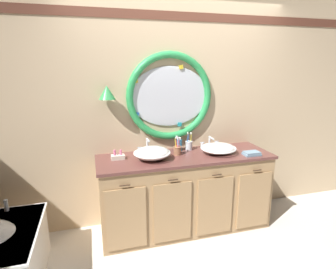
% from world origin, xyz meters
% --- Properties ---
extents(ground_plane, '(14.00, 14.00, 0.00)m').
position_xyz_m(ground_plane, '(0.00, 0.00, 0.00)').
color(ground_plane, silver).
extents(back_wall_assembly, '(6.40, 0.26, 2.60)m').
position_xyz_m(back_wall_assembly, '(-0.01, 0.59, 1.31)').
color(back_wall_assembly, '#D6B78E').
rests_on(back_wall_assembly, ground_plane).
extents(vanity_counter, '(1.90, 0.62, 0.87)m').
position_xyz_m(vanity_counter, '(-0.01, 0.26, 0.43)').
color(vanity_counter, tan).
rests_on(vanity_counter, ground_plane).
extents(sink_basin_left, '(0.39, 0.39, 0.14)m').
position_xyz_m(sink_basin_left, '(-0.38, 0.23, 0.93)').
color(sink_basin_left, white).
rests_on(sink_basin_left, vanity_counter).
extents(sink_basin_right, '(0.40, 0.40, 0.11)m').
position_xyz_m(sink_basin_right, '(0.37, 0.23, 0.92)').
color(sink_basin_right, white).
rests_on(sink_basin_right, vanity_counter).
extents(faucet_set_left, '(0.23, 0.12, 0.17)m').
position_xyz_m(faucet_set_left, '(-0.38, 0.47, 0.93)').
color(faucet_set_left, silver).
rests_on(faucet_set_left, vanity_counter).
extents(faucet_set_right, '(0.24, 0.13, 0.14)m').
position_xyz_m(faucet_set_right, '(0.37, 0.47, 0.92)').
color(faucet_set_right, silver).
rests_on(faucet_set_right, vanity_counter).
extents(toothbrush_holder_left, '(0.09, 0.09, 0.21)m').
position_xyz_m(toothbrush_holder_left, '(-0.08, 0.30, 0.92)').
color(toothbrush_holder_left, '#996647').
rests_on(toothbrush_holder_left, vanity_counter).
extents(toothbrush_holder_right, '(0.09, 0.09, 0.21)m').
position_xyz_m(toothbrush_holder_right, '(0.10, 0.44, 0.92)').
color(toothbrush_holder_right, silver).
rests_on(toothbrush_holder_right, vanity_counter).
extents(soap_dispenser, '(0.07, 0.07, 0.16)m').
position_xyz_m(soap_dispenser, '(-0.02, 0.44, 0.94)').
color(soap_dispenser, '#388EBC').
rests_on(soap_dispenser, vanity_counter).
extents(folded_hand_towel, '(0.18, 0.12, 0.04)m').
position_xyz_m(folded_hand_towel, '(0.69, 0.07, 0.89)').
color(folded_hand_towel, '#7593A8').
rests_on(folded_hand_towel, vanity_counter).
extents(toiletry_basket, '(0.14, 0.08, 0.10)m').
position_xyz_m(toiletry_basket, '(-0.73, 0.33, 0.89)').
color(toiletry_basket, beige).
rests_on(toiletry_basket, vanity_counter).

